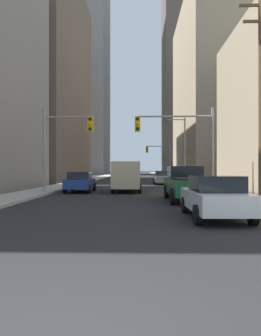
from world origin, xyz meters
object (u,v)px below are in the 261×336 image
(pickup_truck_green, at_px, (187,184))
(cargo_van_beige, at_px, (127,175))
(sedan_white, at_px, (215,197))
(sedan_grey, at_px, (163,178))
(traffic_signal_near_right, at_px, (178,135))
(traffic_signal_far_right, at_px, (160,154))
(traffic_signal_near_left, at_px, (65,136))
(sedan_blue, at_px, (80,182))

(pickup_truck_green, distance_m, cargo_van_beige, 7.54)
(sedan_white, distance_m, sedan_grey, 23.38)
(traffic_signal_near_right, xyz_separation_m, traffic_signal_far_right, (0.67, 29.31, -0.06))
(cargo_van_beige, height_order, traffic_signal_near_left, traffic_signal_near_left)
(sedan_blue, height_order, sedan_grey, same)
(pickup_truck_green, xyz_separation_m, sedan_white, (0.06, -6.10, -0.16))
(sedan_blue, bearing_deg, traffic_signal_far_right, 74.25)
(sedan_white, height_order, traffic_signal_near_left, traffic_signal_near_left)
(traffic_signal_far_right, bearing_deg, sedan_grey, -92.65)
(pickup_truck_green, distance_m, traffic_signal_far_right, 34.08)
(sedan_blue, distance_m, traffic_signal_far_right, 28.92)
(sedan_white, bearing_deg, cargo_van_beige, 105.75)
(pickup_truck_green, distance_m, sedan_white, 6.10)
(traffic_signal_far_right, bearing_deg, traffic_signal_near_left, -106.25)
(sedan_grey, bearing_deg, sedan_white, -89.81)
(sedan_grey, relative_size, traffic_signal_far_right, 0.70)
(cargo_van_beige, distance_m, traffic_signal_far_right, 27.75)
(sedan_grey, xyz_separation_m, traffic_signal_near_left, (-7.77, -12.66, 3.26))
(cargo_van_beige, distance_m, traffic_signal_near_left, 5.45)
(sedan_grey, bearing_deg, traffic_signal_far_right, 87.35)
(sedan_white, relative_size, traffic_signal_near_right, 0.71)
(traffic_signal_near_left, bearing_deg, traffic_signal_far_right, 73.75)
(pickup_truck_green, height_order, traffic_signal_near_left, traffic_signal_near_left)
(sedan_grey, distance_m, traffic_signal_near_right, 13.10)
(cargo_van_beige, xyz_separation_m, sedan_blue, (-3.51, -0.38, -0.52))
(sedan_blue, bearing_deg, traffic_signal_near_right, -13.03)
(cargo_van_beige, xyz_separation_m, traffic_signal_near_right, (3.62, -2.03, 2.83))
(sedan_white, bearing_deg, traffic_signal_near_left, 126.21)
(sedan_blue, height_order, traffic_signal_near_left, traffic_signal_near_left)
(sedan_white, xyz_separation_m, sedan_blue, (-7.11, 12.37, 0.00))
(sedan_white, relative_size, sedan_grey, 1.00)
(pickup_truck_green, bearing_deg, cargo_van_beige, 117.99)
(cargo_van_beige, bearing_deg, traffic_signal_near_left, -154.48)
(traffic_signal_near_right, bearing_deg, traffic_signal_near_left, -179.99)
(pickup_truck_green, xyz_separation_m, traffic_signal_near_left, (-7.79, 4.62, 3.10))
(cargo_van_beige, distance_m, sedan_grey, 11.21)
(sedan_white, bearing_deg, sedan_grey, 90.19)
(traffic_signal_near_right, bearing_deg, traffic_signal_far_right, 88.69)
(pickup_truck_green, distance_m, traffic_signal_near_right, 5.62)
(cargo_van_beige, height_order, sedan_white, cargo_van_beige)
(traffic_signal_near_left, xyz_separation_m, traffic_signal_near_right, (7.87, 0.00, 0.09))
(pickup_truck_green, distance_m, sedan_grey, 17.28)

